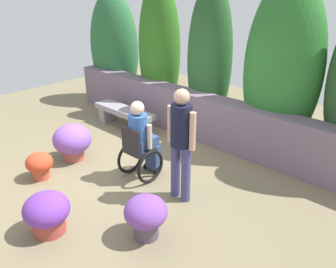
{
  "coord_description": "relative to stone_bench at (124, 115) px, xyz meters",
  "views": [
    {
      "loc": [
        4.13,
        -3.23,
        3.02
      ],
      "look_at": [
        0.79,
        0.37,
        0.85
      ],
      "focal_mm": 37.43,
      "sensor_mm": 36.0,
      "label": 1
    }
  ],
  "objects": [
    {
      "name": "flower_pot_small_foreground",
      "position": [
        1.93,
        -2.96,
        -0.01
      ],
      "size": [
        0.59,
        0.59,
        0.56
      ],
      "color": "#A23F37",
      "rests_on": "ground"
    },
    {
      "name": "person_standing_companion",
      "position": [
        2.67,
        -1.21,
        0.67
      ],
      "size": [
        0.49,
        0.3,
        1.7
      ],
      "rotation": [
        0.0,
        0.0,
        0.07
      ],
      "color": "#404073",
      "rests_on": "ground"
    },
    {
      "name": "ground_plane",
      "position": [
        1.44,
        -1.38,
        -0.31
      ],
      "size": [
        11.71,
        11.71,
        0.0
      ],
      "primitive_type": "plane",
      "color": "#7B6F52"
    },
    {
      "name": "flower_pot_purple_near",
      "position": [
        0.43,
        -1.59,
        0.05
      ],
      "size": [
        0.69,
        0.69,
        0.67
      ],
      "color": "#AD5546",
      "rests_on": "ground"
    },
    {
      "name": "stone_retaining_wall",
      "position": [
        1.44,
        0.72,
        0.16
      ],
      "size": [
        7.19,
        0.42,
        0.94
      ],
      "primitive_type": "cube",
      "color": "slate",
      "rests_on": "ground"
    },
    {
      "name": "flower_pot_terracotta_by_wall",
      "position": [
        2.93,
        -2.16,
        0.02
      ],
      "size": [
        0.55,
        0.55,
        0.58
      ],
      "color": "#524455",
      "rests_on": "ground"
    },
    {
      "name": "hedge_backdrop",
      "position": [
        1.67,
        1.2,
        1.22
      ],
      "size": [
        7.58,
        1.15,
        3.16
      ],
      "color": "#2A6638",
      "rests_on": "ground"
    },
    {
      "name": "stone_bench",
      "position": [
        0.0,
        0.0,
        0.0
      ],
      "size": [
        1.58,
        0.4,
        0.46
      ],
      "rotation": [
        0.0,
        0.0,
        -0.1
      ],
      "color": "gray",
      "rests_on": "ground"
    },
    {
      "name": "person_in_wheelchair",
      "position": [
        1.79,
        -1.16,
        0.31
      ],
      "size": [
        0.53,
        0.66,
        1.33
      ],
      "rotation": [
        0.0,
        0.0,
        0.2
      ],
      "color": "black",
      "rests_on": "ground"
    },
    {
      "name": "flower_pot_red_accent",
      "position": [
        0.61,
        -2.34,
        -0.06
      ],
      "size": [
        0.44,
        0.44,
        0.45
      ],
      "color": "#BE4C32",
      "rests_on": "ground"
    }
  ]
}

